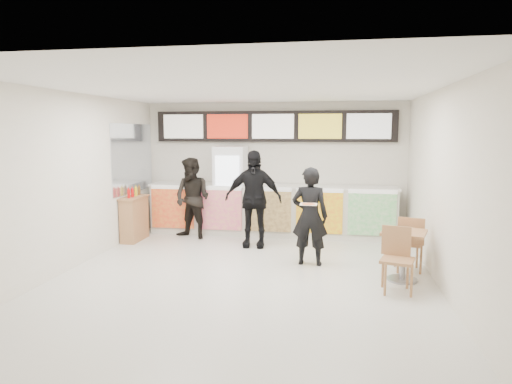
% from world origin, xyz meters
% --- Properties ---
extents(floor, '(7.00, 7.00, 0.00)m').
position_xyz_m(floor, '(0.00, 0.00, 0.00)').
color(floor, beige).
rests_on(floor, ground).
extents(ceiling, '(7.00, 7.00, 0.00)m').
position_xyz_m(ceiling, '(0.00, 0.00, 3.00)').
color(ceiling, white).
rests_on(ceiling, wall_back).
extents(wall_back, '(6.00, 0.00, 6.00)m').
position_xyz_m(wall_back, '(0.00, 3.50, 1.50)').
color(wall_back, silver).
rests_on(wall_back, floor).
extents(wall_left, '(0.00, 7.00, 7.00)m').
position_xyz_m(wall_left, '(-3.00, 0.00, 1.50)').
color(wall_left, silver).
rests_on(wall_left, floor).
extents(wall_right, '(0.00, 7.00, 7.00)m').
position_xyz_m(wall_right, '(3.00, 0.00, 1.50)').
color(wall_right, silver).
rests_on(wall_right, floor).
extents(service_counter, '(5.56, 0.77, 1.14)m').
position_xyz_m(service_counter, '(0.00, 3.09, 0.57)').
color(service_counter, silver).
rests_on(service_counter, floor).
extents(menu_board, '(5.50, 0.14, 0.70)m').
position_xyz_m(menu_board, '(0.00, 3.41, 2.45)').
color(menu_board, black).
rests_on(menu_board, wall_back).
extents(drinks_fridge, '(0.70, 0.67, 2.00)m').
position_xyz_m(drinks_fridge, '(-0.93, 3.11, 1.00)').
color(drinks_fridge, white).
rests_on(drinks_fridge, floor).
extents(mirror_panel, '(0.01, 2.00, 1.50)m').
position_xyz_m(mirror_panel, '(-2.99, 2.45, 1.75)').
color(mirror_panel, '#B2B7BF').
rests_on(mirror_panel, wall_left).
extents(customer_main, '(0.65, 0.45, 1.73)m').
position_xyz_m(customer_main, '(1.00, 0.90, 0.87)').
color(customer_main, black).
rests_on(customer_main, floor).
extents(customer_left, '(1.03, 0.91, 1.77)m').
position_xyz_m(customer_left, '(-1.64, 2.45, 0.89)').
color(customer_left, black).
rests_on(customer_left, floor).
extents(customer_mid, '(1.17, 0.51, 1.97)m').
position_xyz_m(customer_mid, '(-0.21, 1.98, 0.98)').
color(customer_mid, black).
rests_on(customer_mid, floor).
extents(pizza_slice, '(0.36, 0.36, 0.02)m').
position_xyz_m(pizza_slice, '(1.00, 0.45, 1.16)').
color(pizza_slice, beige).
rests_on(pizza_slice, customer_main).
extents(cafe_table, '(0.87, 1.68, 0.95)m').
position_xyz_m(cafe_table, '(2.50, 0.26, 0.55)').
color(cafe_table, '#A3724A').
rests_on(cafe_table, floor).
extents(condiment_ledge, '(0.35, 0.85, 1.14)m').
position_xyz_m(condiment_ledge, '(-2.82, 2.05, 0.49)').
color(condiment_ledge, '#A3724A').
rests_on(condiment_ledge, floor).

